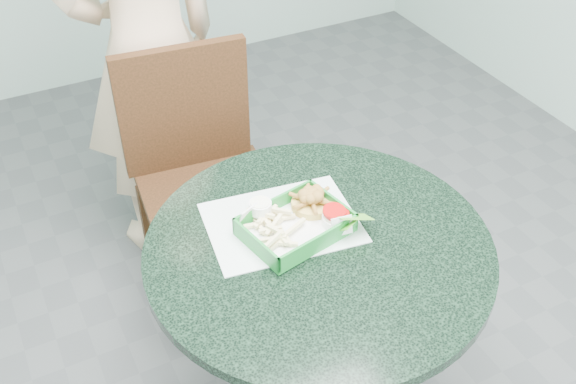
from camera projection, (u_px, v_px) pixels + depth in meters
name	position (u px, v px, depth m)	size (l,w,h in m)	color
cafe_table	(317.00, 295.00, 1.80)	(0.88, 0.88, 0.75)	black
dining_chair	(200.00, 165.00, 2.34)	(0.45, 0.45, 0.93)	#331F15
diner_person	(146.00, 26.00, 2.30)	(0.67, 0.44, 1.84)	beige
placemat	(282.00, 228.00, 1.75)	(0.38, 0.29, 0.00)	silver
food_basket	(295.00, 234.00, 1.71)	(0.26, 0.19, 0.05)	#197F2D
crab_sandwich	(318.00, 206.00, 1.75)	(0.11, 0.11, 0.07)	#BB9B45
fries_pile	(277.00, 228.00, 1.70)	(0.12, 0.13, 0.05)	#F4E3A2
sauce_ramekin	(265.00, 208.00, 1.74)	(0.06, 0.06, 0.03)	white
garnish_cup	(341.00, 229.00, 1.69)	(0.11, 0.10, 0.04)	white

